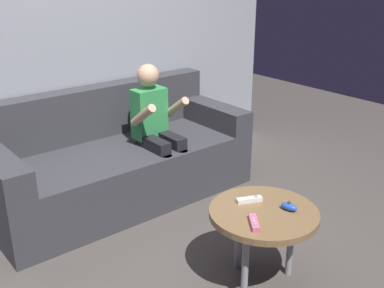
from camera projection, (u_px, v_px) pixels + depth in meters
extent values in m
cube|color=#999EA8|center=(54.00, 23.00, 3.24)|extent=(4.00, 0.05, 2.50)
cube|color=#38383D|center=(122.00, 173.00, 3.43)|extent=(1.89, 0.80, 0.41)
cube|color=#38383D|center=(97.00, 111.00, 3.51)|extent=(1.89, 0.16, 0.38)
cube|color=#38383D|center=(210.00, 113.00, 3.82)|extent=(0.18, 0.80, 0.17)
cylinder|color=black|center=(167.00, 182.00, 3.28)|extent=(0.08, 0.08, 0.41)
cylinder|color=black|center=(183.00, 177.00, 3.36)|extent=(0.08, 0.08, 0.41)
cube|color=black|center=(154.00, 145.00, 3.30)|extent=(0.09, 0.30, 0.09)
cube|color=black|center=(170.00, 140.00, 3.38)|extent=(0.09, 0.30, 0.09)
cube|color=#33934C|center=(149.00, 113.00, 3.38)|extent=(0.24, 0.14, 0.36)
cylinder|color=#DBAA87|center=(143.00, 115.00, 3.19)|extent=(0.06, 0.26, 0.21)
cylinder|color=#DBAA87|center=(176.00, 108.00, 3.35)|extent=(0.06, 0.26, 0.21)
sphere|color=#DBAA87|center=(148.00, 75.00, 3.28)|extent=(0.16, 0.16, 0.16)
cylinder|color=brown|center=(264.00, 213.00, 2.42)|extent=(0.57, 0.57, 0.04)
cylinder|color=gray|center=(245.00, 267.00, 2.36)|extent=(0.04, 0.04, 0.41)
cylinder|color=gray|center=(291.00, 243.00, 2.57)|extent=(0.04, 0.04, 0.41)
cylinder|color=gray|center=(238.00, 236.00, 2.63)|extent=(0.04, 0.04, 0.41)
cube|color=white|center=(249.00, 200.00, 2.50)|extent=(0.14, 0.09, 0.02)
cylinder|color=#99999E|center=(256.00, 197.00, 2.50)|extent=(0.02, 0.02, 0.00)
cylinder|color=silver|center=(250.00, 197.00, 2.49)|extent=(0.01, 0.01, 0.00)
cylinder|color=silver|center=(246.00, 198.00, 2.49)|extent=(0.01, 0.01, 0.00)
ellipsoid|color=blue|center=(289.00, 207.00, 2.41)|extent=(0.06, 0.10, 0.04)
cylinder|color=#4C4C51|center=(289.00, 202.00, 2.40)|extent=(0.02, 0.02, 0.01)
cube|color=pink|center=(254.00, 223.00, 2.28)|extent=(0.11, 0.13, 0.02)
cylinder|color=#99999E|center=(255.00, 224.00, 2.24)|extent=(0.02, 0.02, 0.00)
cylinder|color=silver|center=(254.00, 221.00, 2.27)|extent=(0.01, 0.01, 0.00)
cylinder|color=silver|center=(254.00, 218.00, 2.29)|extent=(0.01, 0.01, 0.00)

